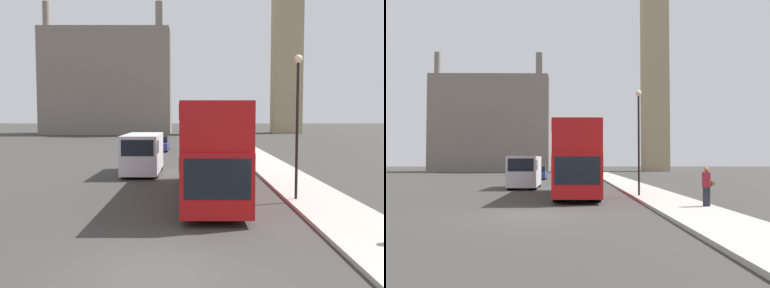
% 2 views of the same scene
% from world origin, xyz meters
% --- Properties ---
extents(ground_plane, '(300.00, 300.00, 0.00)m').
position_xyz_m(ground_plane, '(0.00, 0.00, 0.00)').
color(ground_plane, '#383533').
extents(sidewalk_strip, '(2.93, 120.00, 0.15)m').
position_xyz_m(sidewalk_strip, '(6.46, 0.00, 0.07)').
color(sidewalk_strip, '#ADA89E').
rests_on(sidewalk_strip, ground_plane).
extents(clock_tower, '(5.62, 5.79, 56.53)m').
position_xyz_m(clock_tower, '(19.14, 73.10, 29.01)').
color(clock_tower, tan).
rests_on(clock_tower, ground_plane).
extents(building_block_distant, '(23.20, 10.33, 23.32)m').
position_xyz_m(building_block_distant, '(-14.76, 70.31, 9.59)').
color(building_block_distant, slate).
rests_on(building_block_distant, ground_plane).
extents(red_double_decker_bus, '(2.56, 11.25, 4.29)m').
position_xyz_m(red_double_decker_bus, '(1.73, 9.45, 2.39)').
color(red_double_decker_bus, '#B71114').
rests_on(red_double_decker_bus, ground_plane).
extents(white_van, '(2.23, 5.70, 2.53)m').
position_xyz_m(white_van, '(-2.24, 16.92, 1.35)').
color(white_van, silver).
rests_on(white_van, ground_plane).
extents(pedestrian, '(0.55, 0.39, 1.73)m').
position_xyz_m(pedestrian, '(7.45, 2.08, 1.02)').
color(pedestrian, '#23232D').
rests_on(pedestrian, sidewalk_strip).
extents(street_lamp, '(0.36, 0.36, 6.20)m').
position_xyz_m(street_lamp, '(5.41, 8.22, 4.17)').
color(street_lamp, black).
rests_on(street_lamp, sidewalk_strip).
extents(parked_sedan, '(1.75, 4.66, 1.50)m').
position_xyz_m(parked_sedan, '(-2.40, 33.79, 0.68)').
color(parked_sedan, navy).
rests_on(parked_sedan, ground_plane).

